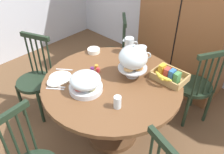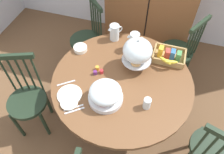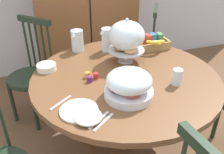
% 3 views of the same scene
% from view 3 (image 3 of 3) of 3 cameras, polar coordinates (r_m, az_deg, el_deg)
% --- Properties ---
extents(dining_table, '(1.32, 1.32, 0.74)m').
position_cam_3_polar(dining_table, '(1.84, 2.96, -4.60)').
color(dining_table, brown).
rests_on(dining_table, ground_plane).
extents(windsor_chair_near_window, '(0.45, 0.45, 0.97)m').
position_cam_3_polar(windsor_chair_near_window, '(2.72, 6.29, 5.06)').
color(windsor_chair_near_window, '#1E2D1E').
rests_on(windsor_chair_near_window, ground_plane).
extents(windsor_chair_by_cabinet, '(0.47, 0.47, 0.97)m').
position_cam_3_polar(windsor_chair_by_cabinet, '(2.41, -17.99, 0.08)').
color(windsor_chair_by_cabinet, '#1E2D1E').
rests_on(windsor_chair_by_cabinet, ground_plane).
extents(pastry_stand_with_dome, '(0.28, 0.28, 0.34)m').
position_cam_3_polar(pastry_stand_with_dome, '(1.85, 3.39, 9.14)').
color(pastry_stand_with_dome, silver).
rests_on(pastry_stand_with_dome, dining_table).
extents(fruit_platter_covered, '(0.30, 0.30, 0.18)m').
position_cam_3_polar(fruit_platter_covered, '(1.47, 3.94, -1.75)').
color(fruit_platter_covered, silver).
rests_on(fruit_platter_covered, dining_table).
extents(orange_juice_pitcher, '(0.17, 0.11, 0.20)m').
position_cam_3_polar(orange_juice_pitcher, '(2.07, -1.05, 8.36)').
color(orange_juice_pitcher, silver).
rests_on(orange_juice_pitcher, dining_table).
extents(milk_pitcher, '(0.13, 0.16, 0.18)m').
position_cam_3_polar(milk_pitcher, '(2.10, -7.99, 8.15)').
color(milk_pitcher, silver).
rests_on(milk_pitcher, dining_table).
extents(cereal_basket, '(0.32, 0.30, 0.12)m').
position_cam_3_polar(cereal_basket, '(2.18, 8.72, 7.88)').
color(cereal_basket, tan).
rests_on(cereal_basket, dining_table).
extents(china_plate_large, '(0.22, 0.22, 0.01)m').
position_cam_3_polar(china_plate_large, '(1.40, -7.63, -7.67)').
color(china_plate_large, white).
rests_on(china_plate_large, dining_table).
extents(china_plate_small, '(0.15, 0.15, 0.01)m').
position_cam_3_polar(china_plate_small, '(1.34, -5.50, -9.14)').
color(china_plate_small, white).
rests_on(china_plate_small, china_plate_large).
extents(cereal_bowl, '(0.14, 0.14, 0.04)m').
position_cam_3_polar(cereal_bowl, '(1.86, -14.90, 2.21)').
color(cereal_bowl, white).
rests_on(cereal_bowl, dining_table).
extents(drinking_glass, '(0.06, 0.06, 0.11)m').
position_cam_3_polar(drinking_glass, '(1.66, 14.83, -0.01)').
color(drinking_glass, silver).
rests_on(drinking_glass, dining_table).
extents(jam_jar_strawberry, '(0.04, 0.04, 0.04)m').
position_cam_3_polar(jam_jar_strawberry, '(1.69, -3.74, 0.29)').
color(jam_jar_strawberry, '#B7282D').
rests_on(jam_jar_strawberry, dining_table).
extents(jam_jar_apricot, '(0.04, 0.04, 0.04)m').
position_cam_3_polar(jam_jar_apricot, '(1.71, -5.70, 0.50)').
color(jam_jar_apricot, orange).
rests_on(jam_jar_apricot, dining_table).
extents(jam_jar_grape, '(0.04, 0.04, 0.04)m').
position_cam_3_polar(jam_jar_grape, '(1.66, -5.21, -0.49)').
color(jam_jar_grape, '#5B2366').
rests_on(jam_jar_grape, dining_table).
extents(table_knife, '(0.14, 0.11, 0.01)m').
position_cam_3_polar(table_knife, '(1.34, -3.00, -9.90)').
color(table_knife, silver).
rests_on(table_knife, dining_table).
extents(dinner_fork, '(0.14, 0.11, 0.01)m').
position_cam_3_polar(dinner_fork, '(1.32, -1.94, -10.38)').
color(dinner_fork, silver).
rests_on(dinner_fork, dining_table).
extents(soup_spoon, '(0.14, 0.11, 0.01)m').
position_cam_3_polar(soup_spoon, '(1.49, -11.73, -5.81)').
color(soup_spoon, silver).
rests_on(soup_spoon, dining_table).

